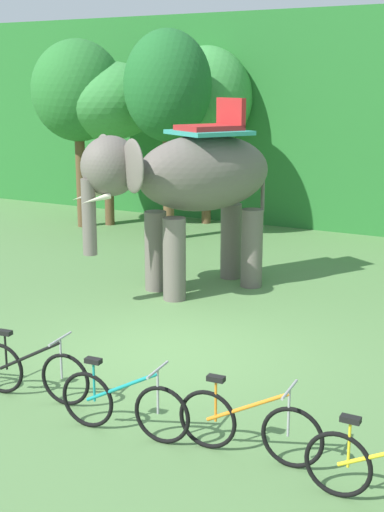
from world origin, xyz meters
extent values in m
plane|color=#567F47|center=(0.00, 0.00, 0.00)|extent=(80.00, 80.00, 0.00)
cube|color=#28702D|center=(0.00, 12.99, 3.00)|extent=(36.00, 6.00, 6.00)
cylinder|color=brown|center=(-7.13, 7.30, 1.29)|extent=(0.28, 0.28, 2.59)
ellipsoid|color=#28702D|center=(-7.13, 7.30, 3.84)|extent=(2.57, 2.57, 2.79)
cylinder|color=brown|center=(-6.58, 7.89, 1.29)|extent=(0.27, 0.27, 2.58)
ellipsoid|color=#3D8E42|center=(-6.58, 7.89, 3.56)|extent=(3.22, 3.22, 2.19)
cylinder|color=brown|center=(-4.20, 9.44, 1.17)|extent=(0.27, 0.27, 2.34)
ellipsoid|color=#3D8E42|center=(-4.20, 9.44, 3.64)|extent=(2.60, 2.60, 2.89)
cylinder|color=brown|center=(-4.06, 7.00, 1.36)|extent=(0.29, 0.29, 2.72)
ellipsoid|color=#1E6028|center=(-4.06, 7.00, 3.99)|extent=(2.25, 2.25, 2.81)
ellipsoid|color=#665E56|center=(-1.12, 3.38, 2.35)|extent=(2.70, 3.21, 1.50)
cylinder|color=#665E56|center=(-1.26, 2.41, 0.80)|extent=(0.44, 0.44, 1.60)
cylinder|color=#665E56|center=(-1.92, 2.81, 0.80)|extent=(0.44, 0.44, 1.60)
cylinder|color=#665E56|center=(-0.33, 3.94, 0.80)|extent=(0.44, 0.44, 1.60)
cylinder|color=#665E56|center=(-0.98, 4.34, 0.80)|extent=(0.44, 0.44, 1.60)
ellipsoid|color=#665E56|center=(-2.16, 1.66, 2.60)|extent=(1.43, 1.46, 1.10)
ellipsoid|color=#665E56|center=(-1.55, 1.47, 2.65)|extent=(0.80, 0.57, 0.96)
ellipsoid|color=#665E56|center=(-2.61, 2.11, 2.65)|extent=(0.80, 0.57, 0.96)
cylinder|color=#665E56|center=(-2.39, 1.28, 1.70)|extent=(0.26, 0.26, 1.40)
cone|color=beige|center=(-2.18, 1.21, 2.05)|extent=(0.39, 0.54, 0.21)
cone|color=beige|center=(-2.55, 1.44, 2.05)|extent=(0.39, 0.54, 0.21)
cube|color=teal|center=(-1.07, 3.46, 3.13)|extent=(1.81, 1.80, 0.08)
cube|color=#B22323|center=(-1.07, 3.46, 3.22)|extent=(1.34, 1.41, 0.10)
cube|color=#B22323|center=(-0.81, 3.89, 3.50)|extent=(0.82, 0.55, 0.56)
cylinder|color=#665E56|center=(-0.38, 4.59, 1.90)|extent=(0.08, 0.08, 0.90)
torus|color=black|center=(-1.20, -2.38, 0.36)|extent=(0.71, 0.13, 0.71)
torus|color=black|center=(-0.21, -2.26, 0.36)|extent=(0.71, 0.13, 0.71)
cylinder|color=black|center=(-0.73, -2.32, 0.60)|extent=(0.97, 0.16, 0.54)
cylinder|color=black|center=(-1.10, -2.37, 0.61)|extent=(0.03, 0.03, 0.52)
cube|color=black|center=(-1.10, -2.37, 0.88)|extent=(0.21, 0.12, 0.06)
cylinder|color=#9E9EA3|center=(-0.26, -2.27, 0.64)|extent=(0.03, 0.03, 0.55)
cylinder|color=#9E9EA3|center=(-0.26, -2.27, 0.91)|extent=(0.09, 0.52, 0.03)
torus|color=black|center=(0.40, -2.61, 0.36)|extent=(0.71, 0.11, 0.71)
torus|color=black|center=(1.40, -2.53, 0.36)|extent=(0.71, 0.11, 0.71)
cylinder|color=teal|center=(0.88, -2.57, 0.60)|extent=(0.97, 0.12, 0.54)
cylinder|color=teal|center=(0.50, -2.60, 0.61)|extent=(0.03, 0.03, 0.52)
cube|color=black|center=(0.50, -2.60, 0.88)|extent=(0.21, 0.12, 0.06)
cylinder|color=#9E9EA3|center=(1.35, -2.53, 0.64)|extent=(0.03, 0.03, 0.55)
cylinder|color=#9E9EA3|center=(1.35, -2.53, 0.91)|extent=(0.07, 0.52, 0.03)
torus|color=black|center=(1.91, -2.38, 0.36)|extent=(0.71, 0.09, 0.71)
torus|color=black|center=(2.91, -2.32, 0.36)|extent=(0.71, 0.09, 0.71)
cylinder|color=orange|center=(2.39, -2.35, 0.60)|extent=(0.97, 0.10, 0.54)
cylinder|color=orange|center=(2.01, -2.37, 0.61)|extent=(0.03, 0.03, 0.52)
cube|color=black|center=(2.01, -2.37, 0.88)|extent=(0.21, 0.11, 0.06)
cylinder|color=#9E9EA3|center=(2.86, -2.32, 0.64)|extent=(0.03, 0.03, 0.55)
cylinder|color=#9E9EA3|center=(2.86, -2.32, 0.91)|extent=(0.06, 0.52, 0.03)
torus|color=black|center=(3.51, -2.63, 0.36)|extent=(0.71, 0.05, 0.71)
cylinder|color=yellow|center=(3.61, -2.62, 0.61)|extent=(0.03, 0.03, 0.52)
cube|color=black|center=(3.61, -2.62, 0.88)|extent=(0.20, 0.10, 0.06)
camera|label=1|loc=(5.27, -8.95, 4.09)|focal=49.77mm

